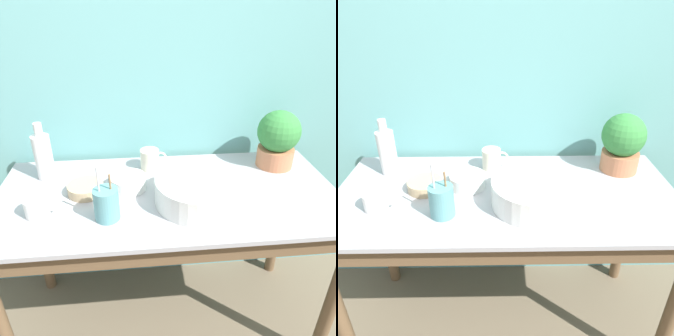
% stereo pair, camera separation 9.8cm
% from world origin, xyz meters
% --- Properties ---
extents(wall_back, '(6.00, 0.05, 2.40)m').
position_xyz_m(wall_back, '(0.00, 0.74, 1.20)').
color(wall_back, '#609E9E').
rests_on(wall_back, ground_plane).
extents(counter_table, '(1.48, 0.69, 0.83)m').
position_xyz_m(counter_table, '(0.00, 0.32, 0.68)').
color(counter_table, brown).
rests_on(counter_table, ground_plane).
extents(potted_plant, '(0.20, 0.20, 0.28)m').
position_xyz_m(potted_plant, '(0.55, 0.54, 0.97)').
color(potted_plant, '#B7704C').
rests_on(potted_plant, counter_table).
extents(bowl_wash_large, '(0.35, 0.35, 0.11)m').
position_xyz_m(bowl_wash_large, '(0.11, 0.26, 0.88)').
color(bowl_wash_large, silver).
rests_on(bowl_wash_large, counter_table).
extents(bottle_tall, '(0.08, 0.08, 0.27)m').
position_xyz_m(bottle_tall, '(-0.55, 0.53, 0.94)').
color(bottle_tall, white).
rests_on(bottle_tall, counter_table).
extents(mug_cream, '(0.13, 0.09, 0.10)m').
position_xyz_m(mug_cream, '(-0.06, 0.56, 0.88)').
color(mug_cream, beige).
rests_on(mug_cream, counter_table).
extents(mug_white, '(0.12, 0.09, 0.08)m').
position_xyz_m(mug_white, '(-0.52, 0.23, 0.86)').
color(mug_white, white).
rests_on(mug_white, counter_table).
extents(bowl_small_enamel_white, '(0.15, 0.15, 0.06)m').
position_xyz_m(bowl_small_enamel_white, '(-0.17, 0.39, 0.86)').
color(bowl_small_enamel_white, silver).
rests_on(bowl_small_enamel_white, counter_table).
extents(bowl_small_tan, '(0.15, 0.15, 0.04)m').
position_xyz_m(bowl_small_tan, '(-0.35, 0.37, 0.85)').
color(bowl_small_tan, tan).
rests_on(bowl_small_tan, counter_table).
extents(utensil_cup, '(0.10, 0.10, 0.23)m').
position_xyz_m(utensil_cup, '(-0.25, 0.19, 0.89)').
color(utensil_cup, '#569399').
rests_on(utensil_cup, counter_table).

